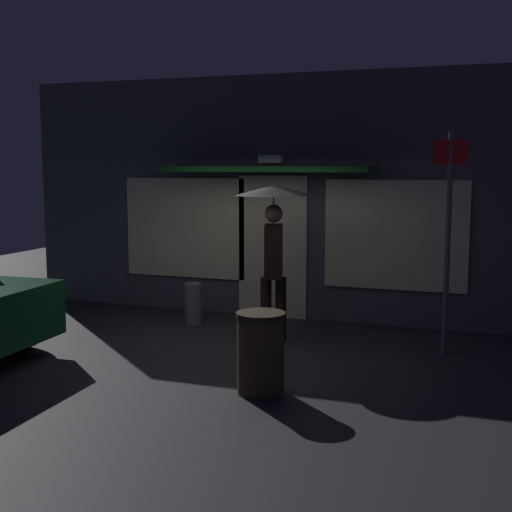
# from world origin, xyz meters

# --- Properties ---
(ground_plane) EXTENTS (18.00, 18.00, 0.00)m
(ground_plane) POSITION_xyz_m (0.00, 0.00, 0.00)
(ground_plane) COLOR #26262B
(building_facade) EXTENTS (8.45, 1.00, 3.72)m
(building_facade) POSITION_xyz_m (0.01, 2.33, 1.85)
(building_facade) COLOR #4C4C56
(building_facade) RESTS_ON ground
(person_with_umbrella) EXTENTS (1.05, 1.05, 2.12)m
(person_with_umbrella) POSITION_xyz_m (0.50, 0.76, 1.60)
(person_with_umbrella) COLOR black
(person_with_umbrella) RESTS_ON ground
(street_sign_post) EXTENTS (0.40, 0.07, 2.77)m
(street_sign_post) POSITION_xyz_m (2.73, 0.91, 1.56)
(street_sign_post) COLOR #595B60
(street_sign_post) RESTS_ON ground
(sidewalk_bollard) EXTENTS (0.26, 0.26, 0.62)m
(sidewalk_bollard) POSITION_xyz_m (-0.94, 1.28, 0.31)
(sidewalk_bollard) COLOR slate
(sidewalk_bollard) RESTS_ON ground
(trash_bin) EXTENTS (0.52, 0.52, 0.86)m
(trash_bin) POSITION_xyz_m (1.08, -1.34, 0.43)
(trash_bin) COLOR #473823
(trash_bin) RESTS_ON ground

